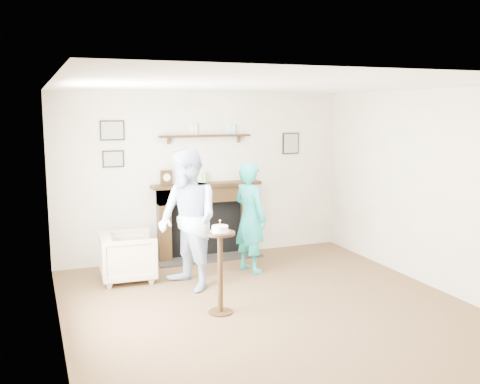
% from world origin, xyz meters
% --- Properties ---
extents(ground, '(5.00, 5.00, 0.00)m').
position_xyz_m(ground, '(0.00, 0.00, 0.00)').
color(ground, brown).
rests_on(ground, ground).
extents(room_shell, '(4.54, 5.02, 2.52)m').
position_xyz_m(room_shell, '(-0.00, 0.69, 1.62)').
color(room_shell, '#EFE9CB').
rests_on(room_shell, ground).
extents(armchair, '(0.74, 0.72, 0.64)m').
position_xyz_m(armchair, '(-1.31, 1.72, 0.00)').
color(armchair, tan).
rests_on(armchair, ground).
extents(man, '(0.90, 1.02, 1.78)m').
position_xyz_m(man, '(-0.66, 1.12, 0.00)').
color(man, '#A9B5D3').
rests_on(man, ground).
extents(woman, '(0.53, 0.65, 1.53)m').
position_xyz_m(woman, '(0.34, 1.50, 0.00)').
color(woman, '#22ABC0').
rests_on(woman, ground).
extents(pedestal_table, '(0.33, 0.33, 1.06)m').
position_xyz_m(pedestal_table, '(-0.56, 0.19, 0.65)').
color(pedestal_table, black).
rests_on(pedestal_table, ground).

